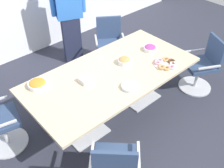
% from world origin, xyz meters
% --- Properties ---
extents(ground_plane, '(10.00, 10.00, 0.01)m').
position_xyz_m(ground_plane, '(0.00, 0.00, -0.01)').
color(ground_plane, '#2D303D').
extents(conference_table, '(2.40, 1.20, 0.75)m').
position_xyz_m(conference_table, '(0.00, 0.00, 0.63)').
color(conference_table, '#CCB793').
rests_on(conference_table, ground).
extents(office_chair_1, '(0.73, 0.73, 0.91)m').
position_xyz_m(office_chair_1, '(1.50, -0.52, 0.41)').
color(office_chair_1, silver).
rests_on(office_chair_1, ground).
extents(office_chair_2, '(0.75, 0.75, 0.91)m').
position_xyz_m(office_chair_2, '(0.81, 0.97, 0.41)').
color(office_chair_2, silver).
rests_on(office_chair_2, ground).
extents(person_standing_1, '(0.60, 0.36, 1.84)m').
position_xyz_m(person_standing_1, '(0.42, 1.59, 0.97)').
color(person_standing_1, '#232842').
rests_on(person_standing_1, ground).
extents(snack_bowl_chips_orange, '(0.24, 0.24, 0.09)m').
position_xyz_m(snack_bowl_chips_orange, '(-0.90, 0.41, 0.79)').
color(snack_bowl_chips_orange, white).
rests_on(snack_bowl_chips_orange, conference_table).
extents(snack_bowl_cookies, '(0.19, 0.19, 0.10)m').
position_xyz_m(snack_bowl_cookies, '(0.28, 0.04, 0.80)').
color(snack_bowl_cookies, white).
rests_on(snack_bowl_cookies, conference_table).
extents(snack_bowl_candy_mix, '(0.19, 0.19, 0.09)m').
position_xyz_m(snack_bowl_candy_mix, '(0.81, 0.04, 0.79)').
color(snack_bowl_candy_mix, white).
rests_on(snack_bowl_candy_mix, conference_table).
extents(donut_platter, '(0.32, 0.33, 0.04)m').
position_xyz_m(donut_platter, '(0.68, -0.37, 0.77)').
color(donut_platter, white).
rests_on(donut_platter, conference_table).
extents(plate_stack, '(0.22, 0.22, 0.04)m').
position_xyz_m(plate_stack, '(-0.05, -0.39, 0.77)').
color(plate_stack, white).
rests_on(plate_stack, conference_table).
extents(napkin_pile, '(0.14, 0.14, 0.07)m').
position_xyz_m(napkin_pile, '(-0.39, 0.08, 0.78)').
color(napkin_pile, white).
rests_on(napkin_pile, conference_table).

